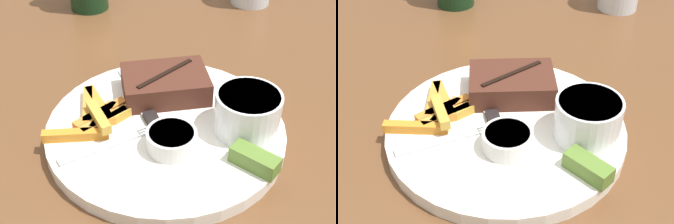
# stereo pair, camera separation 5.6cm
# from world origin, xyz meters

# --- Properties ---
(dining_table) EXTENTS (1.32, 1.42, 0.75)m
(dining_table) POSITION_xyz_m (0.00, 0.00, 0.69)
(dining_table) COLOR brown
(dining_table) RESTS_ON ground_plane
(dinner_plate) EXTENTS (0.29, 0.29, 0.02)m
(dinner_plate) POSITION_xyz_m (0.00, 0.00, 0.76)
(dinner_plate) COLOR white
(dinner_plate) RESTS_ON dining_table
(steak_portion) EXTENTS (0.12, 0.10, 0.03)m
(steak_portion) POSITION_xyz_m (-0.00, 0.06, 0.79)
(steak_portion) COLOR #472319
(steak_portion) RESTS_ON dinner_plate
(fries_pile) EXTENTS (0.13, 0.10, 0.02)m
(fries_pile) POSITION_xyz_m (-0.08, 0.01, 0.78)
(fries_pile) COLOR #C48C38
(fries_pile) RESTS_ON dinner_plate
(coleslaw_cup) EXTENTS (0.08, 0.08, 0.05)m
(coleslaw_cup) POSITION_xyz_m (0.10, -0.01, 0.80)
(coleslaw_cup) COLOR white
(coleslaw_cup) RESTS_ON dinner_plate
(dipping_sauce_cup) EXTENTS (0.06, 0.06, 0.02)m
(dipping_sauce_cup) POSITION_xyz_m (0.01, -0.04, 0.78)
(dipping_sauce_cup) COLOR silver
(dipping_sauce_cup) RESTS_ON dinner_plate
(pickle_spear) EXTENTS (0.06, 0.05, 0.02)m
(pickle_spear) POSITION_xyz_m (0.10, -0.07, 0.78)
(pickle_spear) COLOR #567A2D
(pickle_spear) RESTS_ON dinner_plate
(fork_utensil) EXTENTS (0.12, 0.08, 0.00)m
(fork_utensil) POSITION_xyz_m (-0.07, -0.04, 0.77)
(fork_utensil) COLOR #B7B7BC
(fork_utensil) RESTS_ON dinner_plate
(knife_utensil) EXTENTS (0.07, 0.16, 0.01)m
(knife_utensil) POSITION_xyz_m (-0.02, 0.03, 0.77)
(knife_utensil) COLOR #B7B7BC
(knife_utensil) RESTS_ON dinner_plate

